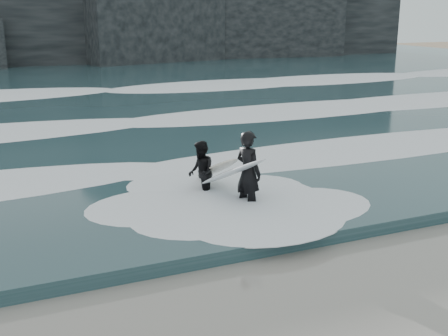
# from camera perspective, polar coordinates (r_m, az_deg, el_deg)

# --- Properties ---
(ground) EXTENTS (120.00, 120.00, 0.00)m
(ground) POSITION_cam_1_polar(r_m,az_deg,el_deg) (8.95, 14.90, -16.05)
(ground) COLOR olive
(ground) RESTS_ON ground
(sea) EXTENTS (90.00, 52.00, 0.30)m
(sea) POSITION_cam_1_polar(r_m,az_deg,el_deg) (35.48, -15.29, 7.97)
(sea) COLOR #233F44
(sea) RESTS_ON ground
(headland) EXTENTS (70.00, 9.00, 10.00)m
(headland) POSITION_cam_1_polar(r_m,az_deg,el_deg) (52.09, -18.58, 15.41)
(headland) COLOR black
(headland) RESTS_ON ground
(foam_near) EXTENTS (60.00, 3.20, 0.20)m
(foam_near) POSITION_cam_1_polar(r_m,az_deg,el_deg) (16.21, -4.78, 0.57)
(foam_near) COLOR white
(foam_near) RESTS_ON sea
(foam_mid) EXTENTS (60.00, 4.00, 0.24)m
(foam_mid) POSITION_cam_1_polar(r_m,az_deg,el_deg) (22.80, -10.45, 4.86)
(foam_mid) COLOR white
(foam_mid) RESTS_ON sea
(foam_far) EXTENTS (60.00, 4.80, 0.30)m
(foam_far) POSITION_cam_1_polar(r_m,az_deg,el_deg) (31.52, -14.24, 7.67)
(foam_far) COLOR white
(foam_far) RESTS_ON sea
(surfer_left) EXTENTS (1.37, 2.23, 1.98)m
(surfer_left) POSITION_cam_1_polar(r_m,az_deg,el_deg) (13.04, 2.14, -0.45)
(surfer_left) COLOR black
(surfer_left) RESTS_ON ground
(surfer_right) EXTENTS (1.13, 2.10, 1.57)m
(surfer_right) POSITION_cam_1_polar(r_m,az_deg,el_deg) (13.81, -2.06, -0.40)
(surfer_right) COLOR black
(surfer_right) RESTS_ON ground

